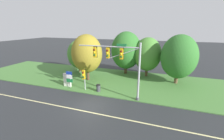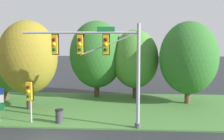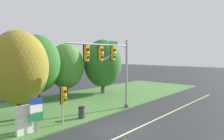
{
  "view_description": "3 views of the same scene",
  "coord_description": "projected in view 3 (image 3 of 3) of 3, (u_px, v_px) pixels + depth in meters",
  "views": [
    {
      "loc": [
        7.21,
        -12.93,
        8.3
      ],
      "look_at": [
        1.39,
        3.88,
        3.07
      ],
      "focal_mm": 24.0,
      "sensor_mm": 36.0,
      "label": 1
    },
    {
      "loc": [
        4.51,
        -14.57,
        5.71
      ],
      "look_at": [
        3.17,
        3.78,
        3.67
      ],
      "focal_mm": 45.0,
      "sensor_mm": 36.0,
      "label": 2
    },
    {
      "loc": [
        -12.12,
        -9.66,
        5.32
      ],
      "look_at": [
        3.31,
        3.32,
        3.84
      ],
      "focal_mm": 35.0,
      "sensor_mm": 36.0,
      "label": 3
    }
  ],
  "objects": [
    {
      "name": "ground_plane",
      "position": [
        118.0,
        127.0,
        15.84
      ],
      "size": [
        160.0,
        160.0,
        0.0
      ],
      "primitive_type": "plane",
      "color": "#282B2D"
    },
    {
      "name": "traffic_signal_mast",
      "position": [
        111.0,
        62.0,
        19.26
      ],
      "size": [
        7.47,
        0.49,
        6.56
      ],
      "color": "#9EA0A5",
      "rests_on": "grass_verge"
    },
    {
      "name": "tree_left_of_mast",
      "position": [
        18.0,
        67.0,
        17.2
      ],
      "size": [
        4.65,
        4.65,
        7.09
      ],
      "color": "#4C3823",
      "rests_on": "grass_verge"
    },
    {
      "name": "lane_stripe",
      "position": [
        131.0,
        131.0,
        15.07
      ],
      "size": [
        36.0,
        0.16,
        0.01
      ],
      "primitive_type": "cube",
      "color": "beige",
      "rests_on": "ground"
    },
    {
      "name": "grass_verge",
      "position": [
        51.0,
        108.0,
        21.13
      ],
      "size": [
        48.0,
        11.5,
        0.1
      ],
      "primitive_type": "cube",
      "color": "#477A38",
      "rests_on": "ground"
    },
    {
      "name": "info_kiosk",
      "position": [
        24.0,
        120.0,
        14.15
      ],
      "size": [
        1.1,
        0.24,
        1.9
      ],
      "color": "silver",
      "rests_on": "grass_verge"
    },
    {
      "name": "tree_mid_verge",
      "position": [
        66.0,
        66.0,
        26.91
      ],
      "size": [
        4.42,
        4.42,
        6.49
      ],
      "color": "#4C3823",
      "rests_on": "grass_verge"
    },
    {
      "name": "trash_bin",
      "position": [
        82.0,
        112.0,
        17.76
      ],
      "size": [
        0.56,
        0.56,
        0.93
      ],
      "color": "#38383D",
      "rests_on": "grass_verge"
    },
    {
      "name": "route_sign_post",
      "position": [
        36.0,
        111.0,
        14.38
      ],
      "size": [
        0.97,
        0.08,
        2.41
      ],
      "color": "slate",
      "rests_on": "grass_verge"
    },
    {
      "name": "pedestrian_signal_near_kerb",
      "position": [
        64.0,
        97.0,
        16.05
      ],
      "size": [
        0.46,
        0.55,
        2.85
      ],
      "color": "#9EA0A5",
      "rests_on": "grass_verge"
    },
    {
      "name": "tree_behind_signpost",
      "position": [
        37.0,
        64.0,
        24.26
      ],
      "size": [
        5.17,
        5.17,
        7.36
      ],
      "color": "#4C3823",
      "rests_on": "grass_verge"
    },
    {
      "name": "tree_tall_centre",
      "position": [
        103.0,
        63.0,
        29.12
      ],
      "size": [
        5.03,
        5.03,
        7.14
      ],
      "color": "brown",
      "rests_on": "grass_verge"
    }
  ]
}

